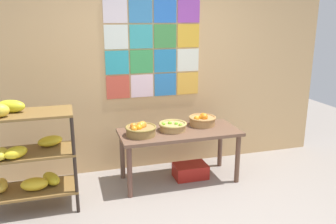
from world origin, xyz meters
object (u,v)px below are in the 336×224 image
at_px(fruit_basket_centre, 202,120).
at_px(produce_crate_under_table, 190,171).
at_px(fruit_basket_back_left, 141,130).
at_px(display_table, 179,137).
at_px(banana_shelf_unit, 27,154).
at_px(fruit_basket_right, 173,126).

relative_size(fruit_basket_centre, produce_crate_under_table, 0.83).
bearing_deg(fruit_basket_back_left, fruit_basket_centre, 10.99).
distance_m(display_table, produce_crate_under_table, 0.51).
bearing_deg(banana_shelf_unit, display_table, 7.03).
xyz_separation_m(banana_shelf_unit, fruit_basket_back_left, (1.24, 0.18, 0.09)).
height_order(banana_shelf_unit, fruit_basket_back_left, banana_shelf_unit).
height_order(banana_shelf_unit, produce_crate_under_table, banana_shelf_unit).
relative_size(display_table, fruit_basket_right, 4.24).
distance_m(display_table, fruit_basket_centre, 0.40).
xyz_separation_m(display_table, produce_crate_under_table, (0.16, 0.03, -0.48)).
height_order(display_table, fruit_basket_centre, fruit_basket_centre).
bearing_deg(fruit_basket_back_left, produce_crate_under_table, 5.41).
bearing_deg(produce_crate_under_table, fruit_basket_centre, 28.39).
distance_m(banana_shelf_unit, fruit_basket_centre, 2.11).
xyz_separation_m(display_table, fruit_basket_centre, (0.35, 0.13, 0.15)).
distance_m(fruit_basket_right, produce_crate_under_table, 0.67).
bearing_deg(display_table, fruit_basket_right, 152.38).
distance_m(fruit_basket_right, fruit_basket_back_left, 0.42).
height_order(fruit_basket_centre, produce_crate_under_table, fruit_basket_centre).
height_order(banana_shelf_unit, display_table, banana_shelf_unit).
xyz_separation_m(fruit_basket_centre, produce_crate_under_table, (-0.19, -0.10, -0.64)).
bearing_deg(display_table, banana_shelf_unit, -172.97).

